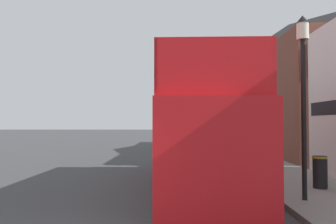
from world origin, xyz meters
TOP-DOWN VIEW (x-y plane):
  - ground_plane at (0.00, 21.00)m, footprint 144.00×144.00m
  - sidewalk at (6.60, 18.00)m, footprint 3.14×108.00m
  - brick_terrace_rear at (11.17, 20.73)m, footprint 6.00×19.51m
  - tour_bus at (3.08, 6.37)m, footprint 2.69×9.60m
  - parked_car_ahead_of_bus at (3.90, 13.89)m, footprint 1.93×4.60m
  - lamp_post_nearest at (5.70, 4.18)m, footprint 0.35×0.35m
  - lamp_post_second at (5.56, 11.35)m, footprint 0.35×0.35m
  - litter_bin at (6.83, 5.78)m, footprint 0.48×0.48m

SIDE VIEW (x-z plane):
  - ground_plane at x=0.00m, z-range 0.00..0.00m
  - sidewalk at x=6.60m, z-range 0.00..0.14m
  - parked_car_ahead_of_bus at x=3.90m, z-range -0.03..1.32m
  - litter_bin at x=6.83m, z-range 0.17..1.19m
  - tour_bus at x=3.08m, z-range -0.21..3.79m
  - lamp_post_second at x=5.56m, z-range 1.06..6.07m
  - lamp_post_nearest at x=5.70m, z-range 1.07..6.12m
  - brick_terrace_rear at x=11.17m, z-range 0.00..9.90m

